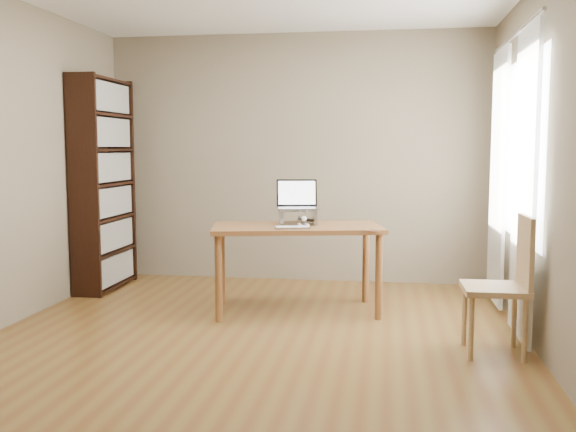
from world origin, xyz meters
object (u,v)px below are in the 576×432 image
object	(u,v)px
keyboard	(292,227)
chair	(506,280)
laptop	(299,201)
desk	(297,236)
cat	(301,217)
bookshelf	(104,184)

from	to	relation	value
keyboard	chair	world-z (taller)	chair
laptop	keyboard	size ratio (longest dim) A/B	1.30
desk	keyboard	distance (m)	0.24
cat	chair	xyz separation A→B (m)	(1.54, -1.04, -0.30)
keyboard	chair	bearing A→B (deg)	-36.78
laptop	desk	bearing A→B (deg)	-102.26
desk	keyboard	xyz separation A→B (m)	(-0.00, -0.22, 0.10)
laptop	cat	world-z (taller)	laptop
laptop	cat	distance (m)	0.14
laptop	chair	xyz separation A→B (m)	(1.57, -1.07, -0.43)
laptop	bookshelf	bearing A→B (deg)	153.82
bookshelf	chair	size ratio (longest dim) A/B	2.19
bookshelf	keyboard	bearing A→B (deg)	-23.13
bookshelf	cat	size ratio (longest dim) A/B	4.37
laptop	chair	distance (m)	1.95
bookshelf	desk	world-z (taller)	bookshelf
cat	laptop	bearing A→B (deg)	109.76
desk	keyboard	bearing A→B (deg)	-103.52
chair	cat	bearing A→B (deg)	145.30
bookshelf	chair	bearing A→B (deg)	-23.61
bookshelf	laptop	size ratio (longest dim) A/B	5.24
cat	chair	size ratio (longest dim) A/B	0.50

